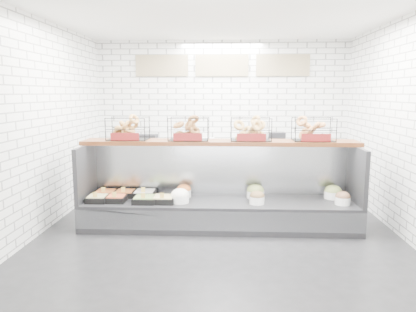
{
  "coord_description": "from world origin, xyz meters",
  "views": [
    {
      "loc": [
        0.11,
        -5.49,
        1.96
      ],
      "look_at": [
        -0.17,
        0.45,
        1.03
      ],
      "focal_mm": 35.0,
      "sensor_mm": 36.0,
      "label": 1
    }
  ],
  "objects": [
    {
      "name": "ground",
      "position": [
        0.0,
        0.0,
        0.0
      ],
      "size": [
        5.5,
        5.5,
        0.0
      ],
      "primitive_type": "plane",
      "color": "black",
      "rests_on": "ground"
    },
    {
      "name": "bagel_shelf",
      "position": [
        -0.01,
        0.52,
        1.39
      ],
      "size": [
        4.1,
        0.5,
        0.4
      ],
      "color": "#3F1D0D",
      "rests_on": "display_case"
    },
    {
      "name": "room_shell",
      "position": [
        0.0,
        0.6,
        2.06
      ],
      "size": [
        5.02,
        5.51,
        3.01
      ],
      "color": "silver",
      "rests_on": "ground"
    },
    {
      "name": "prep_counter",
      "position": [
        -0.01,
        2.43,
        0.47
      ],
      "size": [
        4.0,
        0.6,
        1.2
      ],
      "color": "#93969B",
      "rests_on": "ground"
    },
    {
      "name": "display_case",
      "position": [
        -0.02,
        0.35,
        0.33
      ],
      "size": [
        4.0,
        0.9,
        1.2
      ],
      "color": "black",
      "rests_on": "ground"
    }
  ]
}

